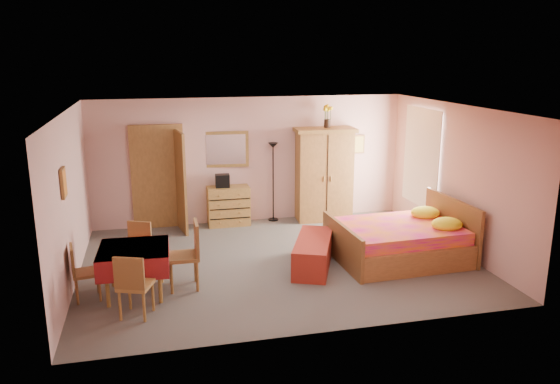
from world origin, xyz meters
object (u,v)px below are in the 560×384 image
object	(u,v)px
bed	(398,231)
chair_north	(136,251)
sunflower_vase	(327,116)
bench	(313,253)
wall_mirror	(226,149)
stereo	(222,181)
wardrobe	(324,175)
chair_east	(183,256)
floor_lamp	(273,182)
chair_south	(136,284)
chair_west	(86,272)
dining_table	(135,271)
chest_of_drawers	(229,206)

from	to	relation	value
bed	chair_north	bearing A→B (deg)	174.81
sunflower_vase	bench	world-z (taller)	sunflower_vase
wall_mirror	stereo	size ratio (longest dim) A/B	3.29
wardrobe	chair_east	world-z (taller)	wardrobe
stereo	floor_lamp	xyz separation A→B (m)	(1.08, 0.09, -0.11)
wardrobe	chair_east	distance (m)	4.28
sunflower_vase	bed	bearing A→B (deg)	-79.63
chair_south	chair_west	bearing A→B (deg)	155.69
dining_table	chair_north	xyz separation A→B (m)	(0.00, 0.66, 0.07)
bed	dining_table	size ratio (longest dim) A/B	2.19
chest_of_drawers	wardrobe	xyz separation A→B (m)	(2.02, -0.09, 0.58)
chair_north	chair_east	size ratio (longest dim) A/B	0.85
wardrobe	chair_south	xyz separation A→B (m)	(-3.82, -3.65, -0.53)
stereo	sunflower_vase	bearing A→B (deg)	-1.26
wall_mirror	chair_east	xyz separation A→B (m)	(-1.11, -3.17, -1.04)
chair_west	chair_east	bearing A→B (deg)	83.65
bed	chair_south	xyz separation A→B (m)	(-4.35, -1.13, -0.05)
wall_mirror	chair_east	world-z (taller)	wall_mirror
sunflower_vase	bench	distance (m)	3.41
chest_of_drawers	bed	world-z (taller)	bed
chair_west	floor_lamp	bearing A→B (deg)	122.55
chair_south	bench	bearing A→B (deg)	42.31
wall_mirror	floor_lamp	size ratio (longest dim) A/B	0.56
chest_of_drawers	chair_north	world-z (taller)	chair_north
chair_west	bed	bearing A→B (deg)	85.26
bench	chair_east	bearing A→B (deg)	-171.04
sunflower_vase	dining_table	size ratio (longest dim) A/B	0.48
chest_of_drawers	floor_lamp	xyz separation A→B (m)	(0.97, 0.09, 0.43)
bench	sunflower_vase	bearing A→B (deg)	67.75
chair_west	sunflower_vase	bearing A→B (deg)	113.58
chair_west	chest_of_drawers	bearing A→B (deg)	131.02
sunflower_vase	chest_of_drawers	bearing A→B (deg)	178.80
floor_lamp	chair_west	world-z (taller)	floor_lamp
stereo	bed	bearing A→B (deg)	-44.42
bed	chair_south	world-z (taller)	bed
chest_of_drawers	wardrobe	distance (m)	2.11
chest_of_drawers	wall_mirror	xyz separation A→B (m)	(0.00, 0.21, 1.15)
bed	chair_east	distance (m)	3.68
bed	wall_mirror	bearing A→B (deg)	130.02
floor_lamp	sunflower_vase	distance (m)	1.77
chair_south	chair_west	xyz separation A→B (m)	(-0.70, 0.70, -0.04)
sunflower_vase	bed	world-z (taller)	sunflower_vase
bed	chair_north	world-z (taller)	bed
stereo	chair_west	world-z (taller)	stereo
wall_mirror	chair_west	xyz separation A→B (m)	(-2.49, -3.25, -1.14)
wall_mirror	bed	bearing A→B (deg)	-43.12
wardrobe	dining_table	xyz separation A→B (m)	(-3.84, -2.95, -0.62)
wall_mirror	bed	size ratio (longest dim) A/B	0.43
sunflower_vase	chair_east	bearing A→B (deg)	-137.61
dining_table	chair_west	world-z (taller)	chair_west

